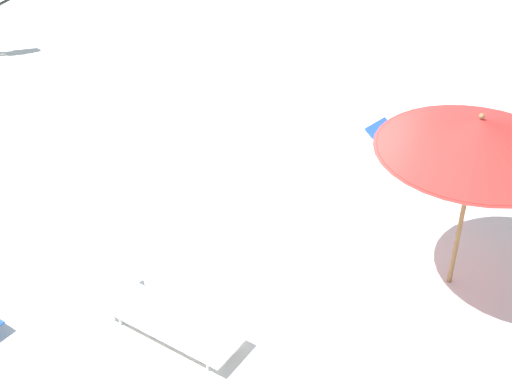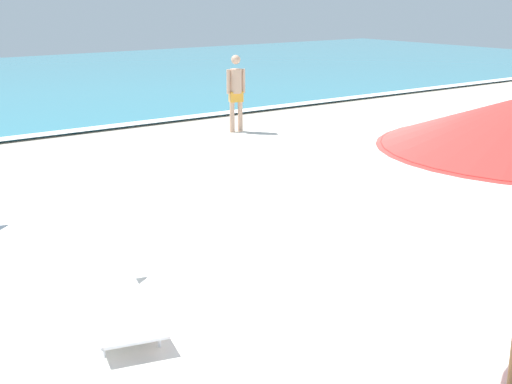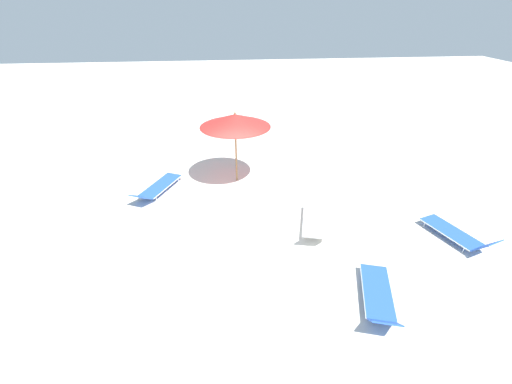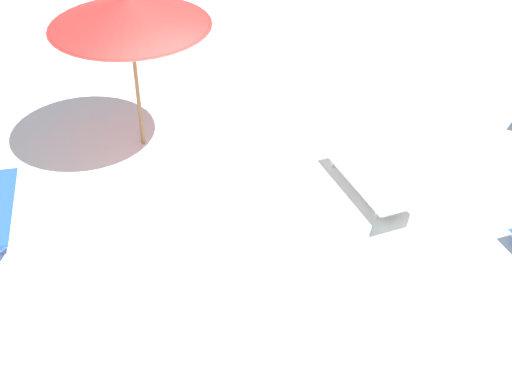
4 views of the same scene
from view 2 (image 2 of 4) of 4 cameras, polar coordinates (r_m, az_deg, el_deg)
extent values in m
cube|color=silver|center=(7.86, 7.30, -8.71)|extent=(60.00, 60.00, 0.16)
cube|color=#AFA492|center=(15.58, -17.03, 3.40)|extent=(57.00, 2.20, 0.00)
cube|color=#AFA492|center=(14.80, -3.78, 3.44)|extent=(1.76, 1.33, 0.00)
cube|color=#AFA492|center=(17.83, 16.57, 4.94)|extent=(1.82, 1.21, 0.00)
cube|color=white|center=(16.54, -18.30, 4.21)|extent=(56.00, 0.44, 0.01)
cube|color=white|center=(7.25, -11.07, -8.84)|extent=(1.02, 1.82, 0.03)
cylinder|color=silver|center=(7.21, -13.43, -9.14)|extent=(0.47, 1.68, 0.03)
cylinder|color=silver|center=(7.31, -8.73, -8.54)|extent=(0.47, 1.68, 0.03)
cube|color=white|center=(8.13, -12.55, -4.58)|extent=(0.65, 0.51, 0.44)
cylinder|color=silver|center=(6.66, -12.09, -12.16)|extent=(0.03, 0.03, 0.16)
cylinder|color=silver|center=(6.75, -7.74, -11.56)|extent=(0.03, 0.03, 0.16)
cylinder|color=silver|center=(7.87, -13.81, -7.75)|extent=(0.03, 0.03, 0.16)
cylinder|color=silver|center=(7.94, -10.15, -7.31)|extent=(0.03, 0.03, 0.16)
cylinder|color=tan|center=(16.60, -1.27, 6.40)|extent=(0.11, 0.11, 0.90)
cylinder|color=tan|center=(16.53, -1.92, 6.35)|extent=(0.11, 0.11, 0.90)
cube|color=gold|center=(16.50, -1.61, 7.64)|extent=(0.33, 0.25, 0.24)
cylinder|color=tan|center=(16.46, -1.62, 8.86)|extent=(0.27, 0.27, 0.55)
cylinder|color=tan|center=(16.52, -1.01, 8.88)|extent=(0.08, 0.08, 0.55)
cylinder|color=tan|center=(16.39, -2.23, 8.81)|extent=(0.08, 0.08, 0.55)
sphere|color=tan|center=(16.41, -1.63, 10.54)|extent=(0.21, 0.21, 0.21)
camera|label=1|loc=(5.25, -91.64, 37.70)|focal=50.00mm
camera|label=3|loc=(15.18, -17.36, 25.02)|focal=24.00mm
camera|label=4|loc=(15.28, 1.29, 27.41)|focal=50.00mm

